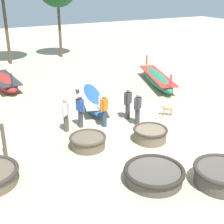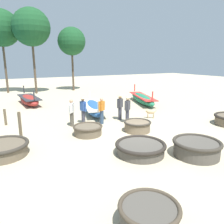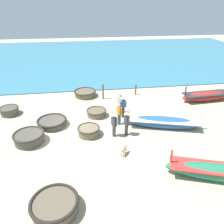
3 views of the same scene
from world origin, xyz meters
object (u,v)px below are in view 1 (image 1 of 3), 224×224
at_px(long_boat_blue_hull, 4,82).
at_px(fisherman_with_hat, 128,100).
at_px(coracle_upturned, 222,175).
at_px(fisherman_hauling, 138,106).
at_px(coracle_weathered, 154,174).
at_px(long_boat_white_hull, 157,79).
at_px(coracle_center, 150,134).
at_px(coracle_far_right, 88,141).
at_px(long_boat_red_hull, 92,97).
at_px(dog, 167,108).
at_px(fisherman_standing_right, 104,110).
at_px(mooring_post_mid_beach, 4,140).
at_px(fisherman_by_coracle, 80,108).
at_px(fisherman_standing_left, 66,114).

relative_size(long_boat_blue_hull, fisherman_with_hat, 2.67).
bearing_deg(coracle_upturned, fisherman_with_hat, 89.70).
bearing_deg(fisherman_hauling, coracle_weathered, -115.38).
relative_size(coracle_weathered, long_boat_white_hull, 0.37).
relative_size(coracle_center, fisherman_hauling, 0.87).
height_order(coracle_weathered, fisherman_with_hat, fisherman_with_hat).
distance_m(coracle_far_right, fisherman_hauling, 3.11).
relative_size(coracle_upturned, fisherman_with_hat, 1.13).
relative_size(coracle_far_right, fisherman_with_hat, 0.90).
relative_size(coracle_upturned, long_boat_red_hull, 0.36).
xyz_separation_m(long_boat_red_hull, long_boat_white_hull, (5.17, 1.17, 0.03)).
distance_m(fisherman_with_hat, dog, 2.12).
bearing_deg(coracle_far_right, dog, 13.36).
distance_m(long_boat_blue_hull, fisherman_standing_right, 8.64).
bearing_deg(fisherman_standing_right, coracle_weathered, -96.13).
xyz_separation_m(coracle_far_right, fisherman_standing_right, (1.48, 1.46, 0.56)).
height_order(long_boat_white_hull, fisherman_hauling, fisherman_hauling).
distance_m(long_boat_blue_hull, mooring_post_mid_beach, 8.90).
relative_size(fisherman_by_coracle, fisherman_standing_left, 1.06).
height_order(coracle_upturned, fisherman_by_coracle, fisherman_by_coracle).
xyz_separation_m(coracle_upturned, coracle_center, (-0.30, 3.64, -0.04)).
relative_size(coracle_upturned, long_boat_white_hull, 0.34).
height_order(long_boat_red_hull, fisherman_standing_right, fisherman_standing_right).
bearing_deg(coracle_upturned, mooring_post_mid_beach, 138.76).
distance_m(fisherman_standing_left, mooring_post_mid_beach, 3.00).
bearing_deg(coracle_weathered, coracle_center, 57.81).
bearing_deg(dog, long_boat_blue_hull, 126.72).
height_order(fisherman_by_coracle, fisherman_hauling, same).
height_order(long_boat_blue_hull, fisherman_with_hat, fisherman_with_hat).
distance_m(fisherman_by_coracle, mooring_post_mid_beach, 3.73).
height_order(coracle_center, fisherman_with_hat, fisherman_with_hat).
relative_size(long_boat_red_hull, fisherman_with_hat, 3.16).
xyz_separation_m(long_boat_red_hull, long_boat_blue_hull, (-3.69, 5.18, 0.04)).
distance_m(long_boat_red_hull, dog, 4.16).
distance_m(coracle_center, long_boat_red_hull, 5.10).
xyz_separation_m(coracle_center, long_boat_blue_hull, (-4.00, 10.28, 0.10)).
distance_m(coracle_weathered, fisherman_standing_left, 5.16).
height_order(long_boat_blue_hull, long_boat_white_hull, long_boat_blue_hull).
bearing_deg(long_boat_white_hull, fisherman_by_coracle, -152.11).
distance_m(fisherman_by_coracle, fisherman_standing_right, 1.09).
relative_size(long_boat_white_hull, fisherman_hauling, 3.35).
bearing_deg(dog, coracle_upturned, -109.96).
distance_m(coracle_weathered, long_boat_white_hull, 10.82).
distance_m(coracle_far_right, mooring_post_mid_beach, 3.20).
bearing_deg(fisherman_standing_right, coracle_upturned, -76.91).
bearing_deg(fisherman_standing_left, coracle_center, -42.42).
distance_m(coracle_upturned, long_boat_blue_hull, 14.56).
bearing_deg(coracle_far_right, long_boat_white_hull, 36.97).
height_order(coracle_upturned, coracle_center, coracle_upturned).
relative_size(coracle_upturned, fisherman_standing_right, 1.20).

